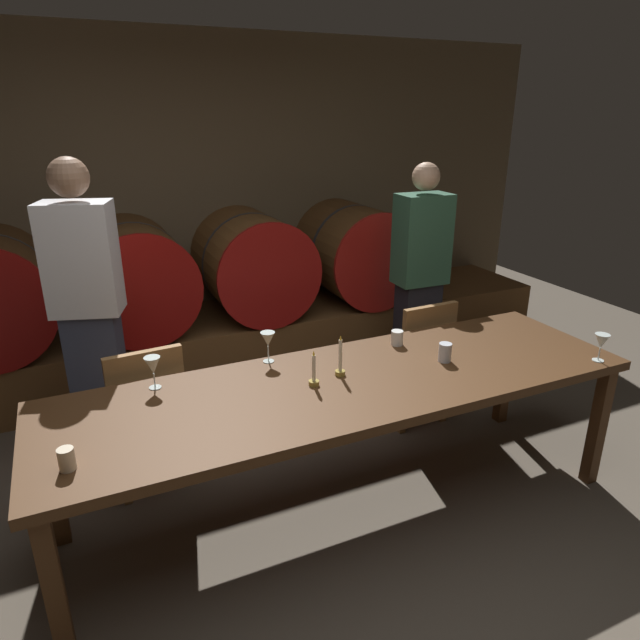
% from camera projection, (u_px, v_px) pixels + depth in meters
% --- Properties ---
extents(ground_plane, '(9.06, 9.06, 0.00)m').
position_uv_depth(ground_plane, '(318.00, 555.00, 2.75)').
color(ground_plane, brown).
extents(back_wall, '(6.97, 0.24, 2.64)m').
position_uv_depth(back_wall, '(175.00, 200.00, 4.74)').
color(back_wall, brown).
rests_on(back_wall, ground).
extents(barrel_shelf, '(6.27, 0.90, 0.44)m').
position_uv_depth(barrel_shelf, '(201.00, 343.00, 4.66)').
color(barrel_shelf, brown).
rests_on(barrel_shelf, ground).
extents(wine_barrel_center_left, '(0.84, 0.94, 0.84)m').
position_uv_depth(wine_barrel_center_left, '(134.00, 277.00, 4.26)').
color(wine_barrel_center_left, brown).
rests_on(wine_barrel_center_left, barrel_shelf).
extents(wine_barrel_center_right, '(0.84, 0.94, 0.84)m').
position_uv_depth(wine_barrel_center_right, '(252.00, 263.00, 4.62)').
color(wine_barrel_center_right, brown).
rests_on(wine_barrel_center_right, barrel_shelf).
extents(wine_barrel_far_right, '(0.84, 0.94, 0.84)m').
position_uv_depth(wine_barrel_far_right, '(354.00, 252.00, 5.00)').
color(wine_barrel_far_right, brown).
rests_on(wine_barrel_far_right, barrel_shelf).
extents(dining_table, '(2.97, 0.87, 0.78)m').
position_uv_depth(dining_table, '(348.00, 392.00, 2.82)').
color(dining_table, '#4C2D16').
rests_on(dining_table, ground).
extents(chair_left, '(0.43, 0.43, 0.88)m').
position_uv_depth(chair_left, '(146.00, 410.00, 3.10)').
color(chair_left, olive).
rests_on(chair_left, ground).
extents(chair_right, '(0.41, 0.41, 0.88)m').
position_uv_depth(chair_right, '(418.00, 356.00, 3.77)').
color(chair_right, olive).
rests_on(chair_right, ground).
extents(guest_left, '(0.44, 0.34, 1.81)m').
position_uv_depth(guest_left, '(89.00, 313.00, 3.24)').
color(guest_left, '#33384C').
rests_on(guest_left, ground).
extents(guest_right, '(0.39, 0.25, 1.70)m').
position_uv_depth(guest_right, '(420.00, 277.00, 4.19)').
color(guest_right, black).
rests_on(guest_right, ground).
extents(candle_left, '(0.05, 0.05, 0.19)m').
position_uv_depth(candle_left, '(314.00, 376.00, 2.73)').
color(candle_left, olive).
rests_on(candle_left, dining_table).
extents(candle_right, '(0.05, 0.05, 0.22)m').
position_uv_depth(candle_right, '(340.00, 364.00, 2.83)').
color(candle_right, olive).
rests_on(candle_right, dining_table).
extents(wine_glass_left, '(0.08, 0.08, 0.16)m').
position_uv_depth(wine_glass_left, '(153.00, 366.00, 2.68)').
color(wine_glass_left, silver).
rests_on(wine_glass_left, dining_table).
extents(wine_glass_center, '(0.08, 0.08, 0.17)m').
position_uv_depth(wine_glass_center, '(267.00, 340.00, 2.96)').
color(wine_glass_center, silver).
rests_on(wine_glass_center, dining_table).
extents(wine_glass_right, '(0.08, 0.08, 0.15)m').
position_uv_depth(wine_glass_right, '(601.00, 342.00, 2.98)').
color(wine_glass_right, silver).
rests_on(wine_glass_right, dining_table).
extents(cup_left, '(0.06, 0.06, 0.09)m').
position_uv_depth(cup_left, '(67.00, 459.00, 2.09)').
color(cup_left, beige).
rests_on(cup_left, dining_table).
extents(cup_center, '(0.07, 0.07, 0.09)m').
position_uv_depth(cup_center, '(397.00, 338.00, 3.21)').
color(cup_center, white).
rests_on(cup_center, dining_table).
extents(cup_right, '(0.07, 0.07, 0.10)m').
position_uv_depth(cup_right, '(445.00, 352.00, 3.00)').
color(cup_right, silver).
rests_on(cup_right, dining_table).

